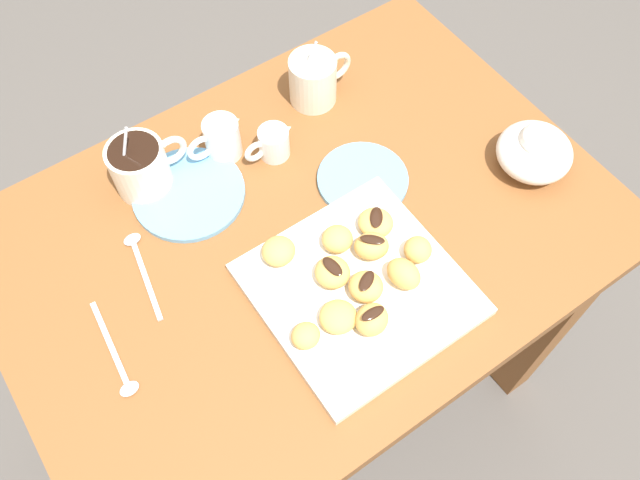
{
  "coord_description": "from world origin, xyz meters",
  "views": [
    {
      "loc": [
        -0.29,
        -0.46,
        1.64
      ],
      "look_at": [
        0.0,
        -0.04,
        0.77
      ],
      "focal_mm": 36.89,
      "sensor_mm": 36.0,
      "label": 1
    }
  ],
  "objects_px": {
    "coffee_mug_cream_left": "(141,166)",
    "beignet_4": "(279,251)",
    "saucer_sky_left": "(189,193)",
    "beignet_3": "(372,320)",
    "beignet_5": "(338,317)",
    "beignet_8": "(332,272)",
    "saucer_sky_right": "(363,180)",
    "chocolate_sauce_pitcher": "(273,142)",
    "beignet_6": "(306,336)",
    "beignet_7": "(418,250)",
    "dining_table": "(306,273)",
    "coffee_mug_cream_right": "(314,78)",
    "beignet_2": "(337,239)",
    "beignet_1": "(376,223)",
    "pastry_plate_square": "(359,289)",
    "beignet_9": "(366,287)",
    "cream_pitcher_white": "(221,138)",
    "beignet_10": "(372,246)",
    "beignet_0": "(404,274)",
    "ice_cream_bowl": "(535,150)"
  },
  "relations": [
    {
      "from": "beignet_1",
      "to": "beignet_2",
      "type": "bearing_deg",
      "value": 172.62
    },
    {
      "from": "ice_cream_bowl",
      "to": "beignet_5",
      "type": "bearing_deg",
      "value": -172.86
    },
    {
      "from": "beignet_5",
      "to": "beignet_8",
      "type": "distance_m",
      "value": 0.07
    },
    {
      "from": "coffee_mug_cream_right",
      "to": "beignet_2",
      "type": "relative_size",
      "value": 2.82
    },
    {
      "from": "beignet_5",
      "to": "pastry_plate_square",
      "type": "bearing_deg",
      "value": 24.85
    },
    {
      "from": "dining_table",
      "to": "coffee_mug_cream_right",
      "type": "distance_m",
      "value": 0.34
    },
    {
      "from": "beignet_3",
      "to": "beignet_4",
      "type": "bearing_deg",
      "value": 105.56
    },
    {
      "from": "coffee_mug_cream_right",
      "to": "beignet_0",
      "type": "bearing_deg",
      "value": -105.14
    },
    {
      "from": "beignet_2",
      "to": "beignet_5",
      "type": "distance_m",
      "value": 0.13
    },
    {
      "from": "saucer_sky_left",
      "to": "cream_pitcher_white",
      "type": "bearing_deg",
      "value": 25.34
    },
    {
      "from": "beignet_5",
      "to": "beignet_8",
      "type": "height_order",
      "value": "beignet_8"
    },
    {
      "from": "beignet_2",
      "to": "beignet_6",
      "type": "height_order",
      "value": "beignet_2"
    },
    {
      "from": "pastry_plate_square",
      "to": "ice_cream_bowl",
      "type": "bearing_deg",
      "value": 4.19
    },
    {
      "from": "chocolate_sauce_pitcher",
      "to": "beignet_6",
      "type": "xyz_separation_m",
      "value": [
        -0.15,
        -0.32,
        -0.0
      ]
    },
    {
      "from": "chocolate_sauce_pitcher",
      "to": "beignet_7",
      "type": "relative_size",
      "value": 2.09
    },
    {
      "from": "saucer_sky_left",
      "to": "saucer_sky_right",
      "type": "bearing_deg",
      "value": -29.09
    },
    {
      "from": "saucer_sky_left",
      "to": "beignet_3",
      "type": "distance_m",
      "value": 0.37
    },
    {
      "from": "coffee_mug_cream_left",
      "to": "beignet_4",
      "type": "distance_m",
      "value": 0.27
    },
    {
      "from": "pastry_plate_square",
      "to": "beignet_9",
      "type": "xyz_separation_m",
      "value": [
        0.0,
        -0.01,
        0.03
      ]
    },
    {
      "from": "beignet_3",
      "to": "beignet_6",
      "type": "relative_size",
      "value": 1.21
    },
    {
      "from": "coffee_mug_cream_left",
      "to": "beignet_9",
      "type": "distance_m",
      "value": 0.41
    },
    {
      "from": "beignet_1",
      "to": "beignet_5",
      "type": "relative_size",
      "value": 1.01
    },
    {
      "from": "ice_cream_bowl",
      "to": "saucer_sky_left",
      "type": "bearing_deg",
      "value": 151.58
    },
    {
      "from": "dining_table",
      "to": "pastry_plate_square",
      "type": "distance_m",
      "value": 0.21
    },
    {
      "from": "cream_pitcher_white",
      "to": "pastry_plate_square",
      "type": "bearing_deg",
      "value": -84.45
    },
    {
      "from": "beignet_1",
      "to": "beignet_2",
      "type": "xyz_separation_m",
      "value": [
        -0.07,
        0.01,
        0.0
      ]
    },
    {
      "from": "beignet_7",
      "to": "beignet_4",
      "type": "bearing_deg",
      "value": 145.86
    },
    {
      "from": "dining_table",
      "to": "beignet_8",
      "type": "distance_m",
      "value": 0.22
    },
    {
      "from": "saucer_sky_right",
      "to": "beignet_9",
      "type": "height_order",
      "value": "beignet_9"
    },
    {
      "from": "coffee_mug_cream_right",
      "to": "beignet_5",
      "type": "relative_size",
      "value": 2.47
    },
    {
      "from": "dining_table",
      "to": "chocolate_sauce_pitcher",
      "type": "height_order",
      "value": "chocolate_sauce_pitcher"
    },
    {
      "from": "beignet_6",
      "to": "beignet_7",
      "type": "xyz_separation_m",
      "value": [
        0.22,
        0.02,
        0.0
      ]
    },
    {
      "from": "pastry_plate_square",
      "to": "beignet_0",
      "type": "relative_size",
      "value": 5.22
    },
    {
      "from": "beignet_7",
      "to": "beignet_3",
      "type": "bearing_deg",
      "value": -157.4
    },
    {
      "from": "beignet_5",
      "to": "beignet_6",
      "type": "distance_m",
      "value": 0.05
    },
    {
      "from": "beignet_2",
      "to": "beignet_10",
      "type": "height_order",
      "value": "beignet_10"
    },
    {
      "from": "saucer_sky_right",
      "to": "beignet_10",
      "type": "relative_size",
      "value": 2.85
    },
    {
      "from": "beignet_7",
      "to": "beignet_6",
      "type": "bearing_deg",
      "value": -175.28
    },
    {
      "from": "beignet_2",
      "to": "saucer_sky_left",
      "type": "bearing_deg",
      "value": 122.26
    },
    {
      "from": "beignet_0",
      "to": "beignet_3",
      "type": "xyz_separation_m",
      "value": [
        -0.08,
        -0.03,
        0.0
      ]
    },
    {
      "from": "saucer_sky_right",
      "to": "beignet_2",
      "type": "distance_m",
      "value": 0.14
    },
    {
      "from": "beignet_8",
      "to": "beignet_5",
      "type": "bearing_deg",
      "value": -118.53
    },
    {
      "from": "ice_cream_bowl",
      "to": "beignet_1",
      "type": "bearing_deg",
      "value": 171.98
    },
    {
      "from": "dining_table",
      "to": "saucer_sky_right",
      "type": "xyz_separation_m",
      "value": [
        0.13,
        0.02,
        0.16
      ]
    },
    {
      "from": "pastry_plate_square",
      "to": "ice_cream_bowl",
      "type": "relative_size",
      "value": 2.32
    },
    {
      "from": "ice_cream_bowl",
      "to": "saucer_sky_left",
      "type": "relative_size",
      "value": 0.68
    },
    {
      "from": "coffee_mug_cream_left",
      "to": "beignet_5",
      "type": "xyz_separation_m",
      "value": [
        0.11,
        -0.39,
        -0.02
      ]
    },
    {
      "from": "beignet_6",
      "to": "cream_pitcher_white",
      "type": "bearing_deg",
      "value": 77.87
    },
    {
      "from": "saucer_sky_left",
      "to": "beignet_1",
      "type": "bearing_deg",
      "value": -48.08
    },
    {
      "from": "pastry_plate_square",
      "to": "saucer_sky_left",
      "type": "height_order",
      "value": "pastry_plate_square"
    }
  ]
}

